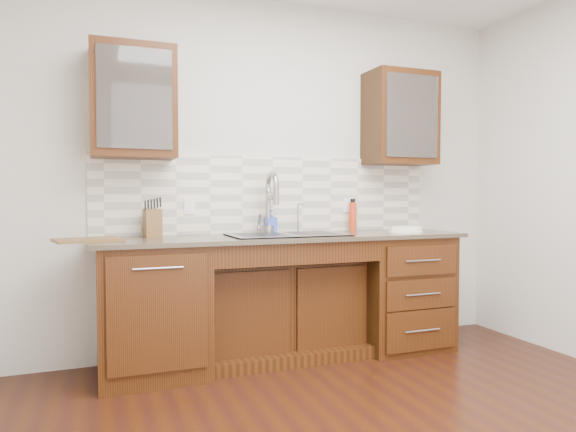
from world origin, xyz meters
name	(u,v)px	position (x,y,z in m)	size (l,w,h in m)	color
wall_back	(270,176)	(0.00, 1.80, 1.35)	(4.00, 0.10, 2.70)	beige
base_cabinet_left	(153,309)	(-0.95, 1.44, 0.44)	(0.70, 0.62, 0.88)	#593014
base_cabinet_center	(282,309)	(0.00, 1.53, 0.35)	(1.20, 0.44, 0.70)	#593014
base_cabinet_right	(397,290)	(0.95, 1.44, 0.44)	(0.70, 0.62, 0.88)	#593014
countertop	(287,237)	(0.00, 1.43, 0.90)	(2.70, 0.65, 0.03)	#84705B
backsplash	(273,195)	(0.00, 1.74, 1.21)	(2.70, 0.02, 0.59)	beige
sink	(288,247)	(0.00, 1.41, 0.83)	(0.84, 0.46, 0.19)	#9E9EA5
faucet	(268,207)	(-0.07, 1.64, 1.11)	(0.04, 0.04, 0.40)	#999993
filter_tap	(298,217)	(0.18, 1.65, 1.03)	(0.02, 0.02, 0.24)	#999993
upper_cabinet_left	(133,102)	(-1.05, 1.58, 1.83)	(0.55, 0.34, 0.75)	#593014
upper_cabinet_right	(400,119)	(1.05, 1.58, 1.83)	(0.55, 0.34, 0.75)	#593014
outlet_left	(190,206)	(-0.65, 1.73, 1.12)	(0.08, 0.01, 0.12)	white
outlet_right	(348,205)	(0.65, 1.73, 1.12)	(0.08, 0.01, 0.12)	white
soap_bottle	(270,221)	(-0.04, 1.66, 1.00)	(0.08, 0.08, 0.18)	blue
water_bottle	(353,217)	(0.66, 1.66, 1.03)	(0.06, 0.06, 0.23)	red
plate	(406,232)	(0.94, 1.33, 0.92)	(0.26, 0.26, 0.01)	white
dish_towel	(407,228)	(0.98, 1.36, 0.94)	(0.19, 0.14, 0.03)	white
knife_block	(152,223)	(-0.93, 1.59, 1.01)	(0.11, 0.18, 0.19)	#996223
cutting_board	(88,240)	(-1.35, 1.41, 0.92)	(0.39, 0.27, 0.02)	brown
cup_left_a	(118,109)	(-1.15, 1.58, 1.78)	(0.13, 0.13, 0.10)	white
cup_left_b	(145,112)	(-0.97, 1.58, 1.77)	(0.09, 0.09, 0.08)	white
cup_right_a	(384,125)	(0.90, 1.58, 1.77)	(0.12, 0.12, 0.09)	silver
cup_right_b	(415,127)	(1.20, 1.58, 1.77)	(0.09, 0.09, 0.08)	white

